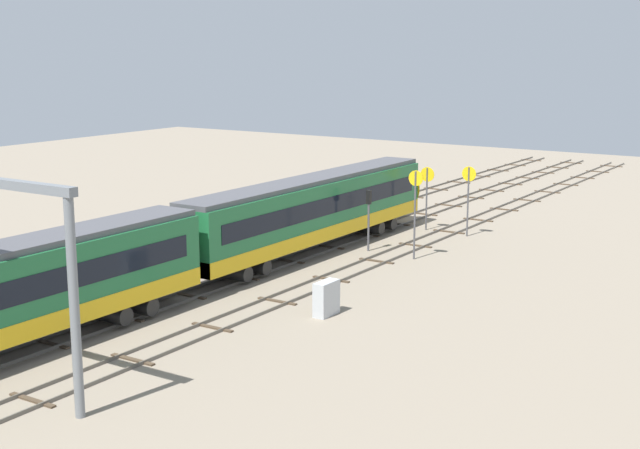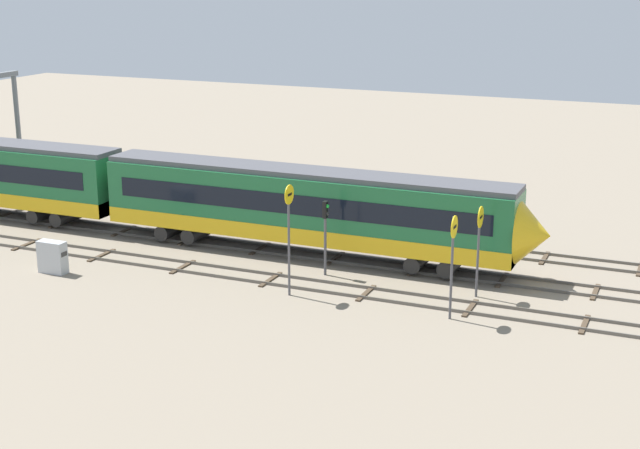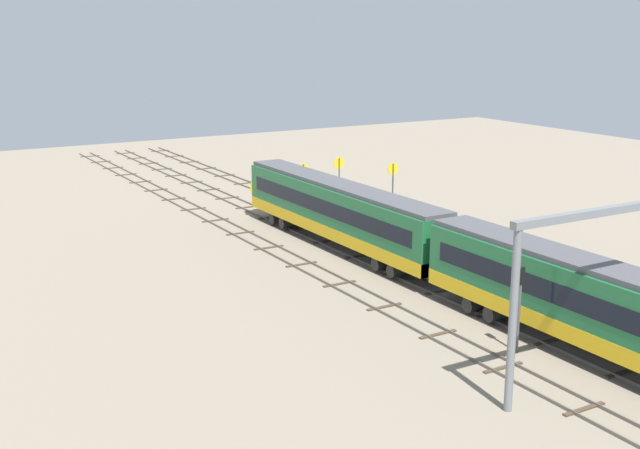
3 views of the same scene
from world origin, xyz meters
name	(u,v)px [view 2 (image 2 of 3)]	position (x,y,z in m)	size (l,w,h in m)	color
ground_plane	(224,245)	(0.00, 0.00, 0.00)	(137.79, 137.79, 0.00)	gray
track_near_foreground	(183,266)	(0.00, -4.64, 0.07)	(121.79, 2.40, 0.16)	#59544C
track_with_train	(224,244)	(0.00, 0.00, 0.07)	(121.79, 2.40, 0.16)	#59544C
track_middle	(260,224)	(0.00, 4.64, 0.07)	(121.79, 2.40, 0.16)	#59544C
speed_sign_near_foreground	(289,224)	(7.17, -6.29, 3.67)	(0.14, 0.97, 5.63)	#4C4C51
speed_sign_mid_trackside	(479,236)	(15.75, -2.88, 3.12)	(0.14, 1.07, 4.61)	#4C4C51
speed_sign_far_trackside	(453,250)	(15.35, -6.28, 3.32)	(0.14, 1.04, 4.95)	#4C4C51
signal_light_trackside_approach	(25,164)	(-16.56, 2.63, 2.97)	(0.31, 0.32, 4.54)	#4C4C51
signal_light_trackside_departure	(325,227)	(7.59, -2.73, 2.66)	(0.31, 0.32, 4.02)	#4C4C51
relay_cabinet	(52,257)	(-5.87, -8.08, 0.87)	(1.56, 0.66, 1.74)	#B2B7BC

